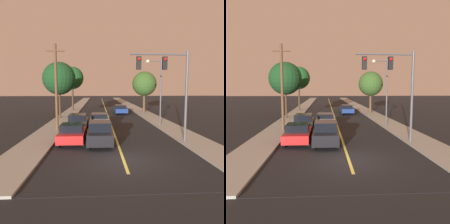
# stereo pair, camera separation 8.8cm
# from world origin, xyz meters

# --- Properties ---
(ground_plane) EXTENTS (200.00, 200.00, 0.00)m
(ground_plane) POSITION_xyz_m (0.00, 0.00, 0.00)
(ground_plane) COLOR black
(road_surface) EXTENTS (9.12, 80.00, 0.01)m
(road_surface) POSITION_xyz_m (0.00, 36.00, 0.01)
(road_surface) COLOR black
(road_surface) RESTS_ON ground
(sidewalk_left) EXTENTS (2.50, 80.00, 0.12)m
(sidewalk_left) POSITION_xyz_m (-5.81, 36.00, 0.06)
(sidewalk_left) COLOR gray
(sidewalk_left) RESTS_ON ground
(sidewalk_right) EXTENTS (2.50, 80.00, 0.12)m
(sidewalk_right) POSITION_xyz_m (5.81, 36.00, 0.06)
(sidewalk_right) COLOR gray
(sidewalk_right) RESTS_ON ground
(car_near_lane_front) EXTENTS (1.86, 4.04, 1.68)m
(car_near_lane_front) POSITION_xyz_m (-1.28, 3.53, 0.83)
(car_near_lane_front) COLOR black
(car_near_lane_front) RESTS_ON ground
(car_near_lane_second) EXTENTS (1.94, 4.32, 1.43)m
(car_near_lane_second) POSITION_xyz_m (-1.28, 10.49, 0.77)
(car_near_lane_second) COLOR white
(car_near_lane_second) RESTS_ON ground
(car_outer_lane_front) EXTENTS (1.93, 3.83, 1.43)m
(car_outer_lane_front) POSITION_xyz_m (-3.28, 4.13, 0.72)
(car_outer_lane_front) COLOR red
(car_outer_lane_front) RESTS_ON ground
(car_outer_lane_second) EXTENTS (1.84, 4.73, 1.62)m
(car_outer_lane_second) POSITION_xyz_m (-3.28, 8.49, 0.82)
(car_outer_lane_second) COLOR #474C51
(car_outer_lane_second) RESTS_ON ground
(car_far_oncoming) EXTENTS (1.94, 4.44, 1.39)m
(car_far_oncoming) POSITION_xyz_m (2.05, 21.76, 0.75)
(car_far_oncoming) COLOR navy
(car_far_oncoming) RESTS_ON ground
(traffic_signal_mast) EXTENTS (4.19, 0.42, 6.49)m
(traffic_signal_mast) POSITION_xyz_m (3.67, 3.66, 4.72)
(traffic_signal_mast) COLOR #47474C
(traffic_signal_mast) RESTS_ON ground
(streetlamp_right) EXTENTS (1.62, 0.36, 6.71)m
(streetlamp_right) POSITION_xyz_m (4.53, 9.94, 4.44)
(streetlamp_right) COLOR #47474C
(streetlamp_right) RESTS_ON ground
(utility_pole_left) EXTENTS (1.60, 0.24, 7.78)m
(utility_pole_left) POSITION_xyz_m (-5.16, 8.33, 4.17)
(utility_pole_left) COLOR #513823
(utility_pole_left) RESTS_ON ground
(tree_left_near) EXTENTS (4.23, 4.23, 7.24)m
(tree_left_near) POSITION_xyz_m (-6.38, 17.06, 5.23)
(tree_left_near) COLOR #3D2B1C
(tree_left_near) RESTS_ON ground
(tree_left_far) EXTENTS (3.87, 3.87, 7.55)m
(tree_left_far) POSITION_xyz_m (-5.81, 26.75, 5.71)
(tree_left_far) COLOR #3D2B1C
(tree_left_far) RESTS_ON ground
(tree_right_near) EXTENTS (3.85, 3.85, 6.49)m
(tree_right_near) POSITION_xyz_m (5.94, 22.71, 4.66)
(tree_right_near) COLOR #4C3823
(tree_right_near) RESTS_ON ground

